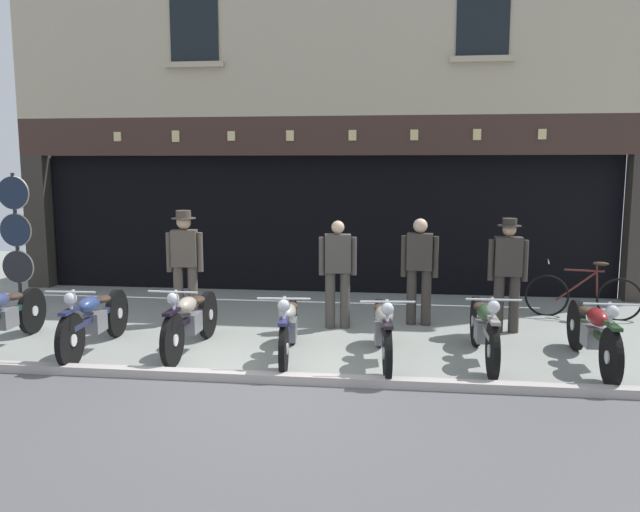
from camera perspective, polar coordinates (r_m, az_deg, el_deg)
ground at (r=6.39m, az=-6.70°, el=-14.53°), size 23.77×22.00×0.18m
shop_facade at (r=13.78m, az=1.10°, el=5.49°), size 12.07×4.42×6.75m
motorcycle_far_left at (r=9.55m, az=-26.33°, el=-4.74°), size 0.62×1.99×0.93m
motorcycle_left at (r=8.86m, az=-19.46°, el=-5.29°), size 0.62×2.09×0.93m
motorcycle_center_left at (r=8.52m, az=-11.45°, el=-5.54°), size 0.62×2.01×0.92m
motorcycle_center at (r=8.08m, az=-2.84°, el=-6.25°), size 0.62×1.94×0.91m
motorcycle_center_right at (r=7.94m, az=5.64°, el=-6.48°), size 0.62×2.07×0.91m
motorcycle_right at (r=8.18m, az=14.43°, el=-6.19°), size 0.62×2.07×0.93m
motorcycle_far_right at (r=8.38m, az=23.16°, el=-6.26°), size 0.62×2.11×0.92m
salesman_left at (r=9.99m, az=-11.96°, el=-0.35°), size 0.56×0.37×1.74m
shopkeeper_center at (r=9.46m, az=1.59°, el=-1.19°), size 0.56×0.27×1.61m
salesman_right at (r=9.76m, az=8.86°, el=-0.92°), size 0.56×0.26×1.63m
assistant_far_right at (r=9.59m, az=16.39°, el=-1.18°), size 0.56×0.33×1.67m
tyre_sign_pole at (r=11.83m, az=-25.49°, el=1.99°), size 0.57×0.06×2.29m
advert_board_near at (r=12.22m, az=14.05°, el=4.31°), size 0.77×0.03×1.07m
leaning_bicycle at (r=10.99m, az=22.42°, el=-3.25°), size 1.74×0.53×0.93m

